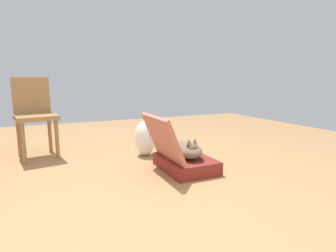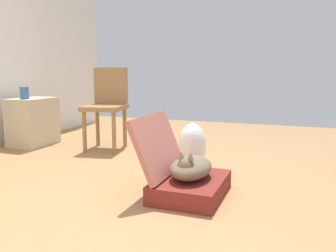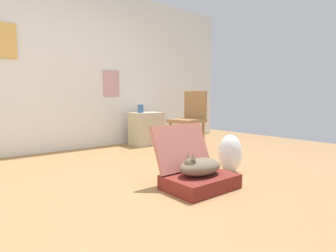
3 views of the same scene
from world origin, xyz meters
name	(u,v)px [view 1 (image 1 of 3)]	position (x,y,z in m)	size (l,w,h in m)	color
ground_plane	(151,183)	(0.00, 0.00, 0.00)	(7.68, 7.68, 0.00)	#9E7247
suitcase_base	(185,163)	(0.18, -0.44, 0.06)	(0.63, 0.46, 0.13)	maroon
suitcase_lid	(162,138)	(0.18, -0.19, 0.35)	(0.63, 0.46, 0.04)	#B26356
cat	(186,150)	(0.18, -0.44, 0.21)	(0.52, 0.28, 0.22)	brown
plastic_bag_white	(145,138)	(0.85, -0.25, 0.21)	(0.28, 0.25, 0.42)	white
chair	(35,113)	(1.34, 0.92, 0.52)	(0.53, 0.50, 0.93)	olive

